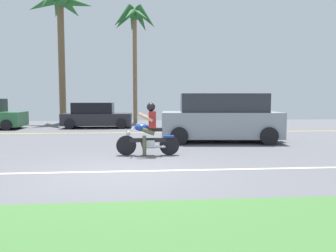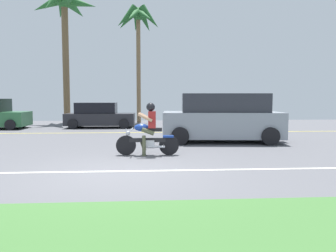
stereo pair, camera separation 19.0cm
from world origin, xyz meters
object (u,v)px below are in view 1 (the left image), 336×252
at_px(motorcyclist, 148,133).
at_px(palm_tree_0, 134,23).
at_px(parked_car_1, 96,116).
at_px(suv_nearby, 221,118).
at_px(palm_tree_1, 60,10).

height_order(motorcyclist, palm_tree_0, palm_tree_0).
relative_size(parked_car_1, palm_tree_0, 0.48).
distance_m(suv_nearby, parked_car_1, 8.64).
bearing_deg(palm_tree_1, palm_tree_0, -3.31).
bearing_deg(palm_tree_0, parked_car_1, -117.79).
distance_m(parked_car_1, palm_tree_1, 8.71).
height_order(suv_nearby, palm_tree_0, palm_tree_0).
bearing_deg(palm_tree_0, palm_tree_1, 176.69).
relative_size(motorcyclist, palm_tree_1, 0.20).
height_order(parked_car_1, palm_tree_1, palm_tree_1).
bearing_deg(suv_nearby, motorcyclist, -134.54).
height_order(suv_nearby, palm_tree_1, palm_tree_1).
bearing_deg(palm_tree_1, parked_car_1, -56.93).
xyz_separation_m(palm_tree_0, palm_tree_1, (-4.97, 0.29, 0.82)).
xyz_separation_m(motorcyclist, suv_nearby, (2.88, 2.93, 0.25)).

